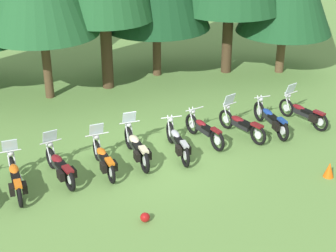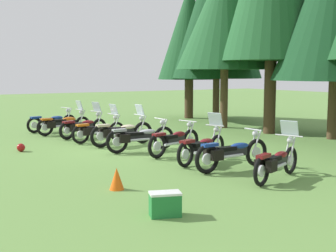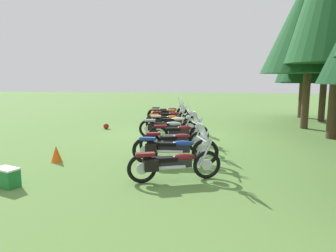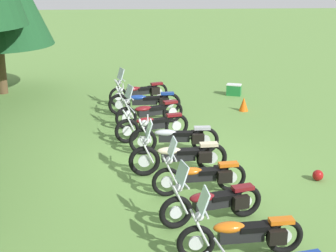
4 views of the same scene
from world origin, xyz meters
name	(u,v)px [view 2 (image 2 of 4)]	position (x,y,z in m)	size (l,w,h in m)	color
ground_plane	(133,148)	(0.00, 0.00, 0.00)	(80.00, 80.00, 0.00)	#608C42
motorcycle_0	(52,121)	(-5.64, -0.99, 0.43)	(0.83, 2.30, 0.99)	black
motorcycle_1	(64,123)	(-4.42, -0.91, 0.46)	(0.66, 2.31, 1.36)	black
motorcycle_2	(83,126)	(-3.13, -0.56, 0.45)	(0.93, 2.16, 1.36)	black
motorcycle_3	(98,130)	(-1.80, -0.47, 0.45)	(0.76, 2.16, 1.35)	black
motorcycle_4	(122,132)	(-0.68, -0.08, 0.48)	(0.69, 2.44, 1.40)	black
motorcycle_5	(140,137)	(0.68, -0.09, 0.46)	(0.71, 2.43, 1.03)	black
motorcycle_6	(175,141)	(1.81, 0.53, 0.45)	(0.85, 2.18, 1.02)	black
motorcycle_7	(203,146)	(3.20, 0.58, 0.46)	(0.97, 2.18, 1.36)	black
motorcycle_8	(231,153)	(4.37, 0.65, 0.45)	(0.64, 2.44, 1.03)	black
motorcycle_9	(276,161)	(5.78, 0.85, 0.45)	(1.02, 2.14, 1.35)	black
pine_tree_0	(189,32)	(-7.27, 7.12, 4.69)	(3.39, 3.39, 7.30)	#42301E
pine_tree_1	(217,5)	(-5.63, 7.73, 5.94)	(4.65, 4.65, 9.69)	#42301E
pine_tree_2	(225,13)	(-2.86, 6.08, 5.13)	(4.36, 4.36, 7.64)	#4C3823
picnic_cooler	(165,204)	(6.74, -2.76, 0.22)	(0.48, 0.62, 0.43)	#1E7233
traffic_cone	(117,179)	(4.63, -2.72, 0.24)	(0.32, 0.32, 0.48)	#EA590F
dropped_helmet	(21,148)	(-1.25, -3.36, 0.13)	(0.26, 0.26, 0.26)	maroon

